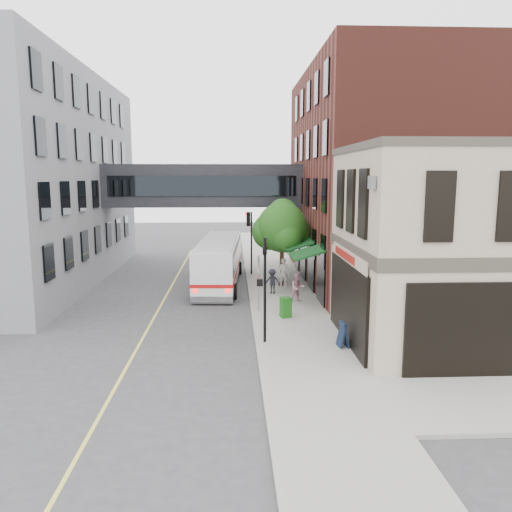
{
  "coord_description": "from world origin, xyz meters",
  "views": [
    {
      "loc": [
        -0.94,
        -18.48,
        7.16
      ],
      "look_at": [
        0.16,
        4.87,
        3.42
      ],
      "focal_mm": 35.0,
      "sensor_mm": 36.0,
      "label": 1
    }
  ],
  "objects": [
    {
      "name": "traffic_signal_far",
      "position": [
        0.26,
        17.0,
        3.34
      ],
      "size": [
        0.53,
        0.28,
        4.5
      ],
      "color": "black",
      "rests_on": "sidewalk_main"
    },
    {
      "name": "brick_building",
      "position": [
        9.98,
        15.0,
        6.99
      ],
      "size": [
        13.76,
        18.0,
        14.0
      ],
      "color": "#522119",
      "rests_on": "ground"
    },
    {
      "name": "sidewalk_main",
      "position": [
        2.0,
        14.0,
        0.07
      ],
      "size": [
        4.0,
        60.0,
        0.15
      ],
      "primitive_type": "cube",
      "color": "gray",
      "rests_on": "ground"
    },
    {
      "name": "newspaper_box",
      "position": [
        1.69,
        5.72,
        0.66
      ],
      "size": [
        0.6,
        0.56,
        1.02
      ],
      "primitive_type": "cube",
      "rotation": [
        0.0,
        0.0,
        0.23
      ],
      "color": "#195C15",
      "rests_on": "sidewalk_main"
    },
    {
      "name": "lane_marking",
      "position": [
        -5.0,
        10.0,
        0.01
      ],
      "size": [
        0.12,
        40.0,
        0.01
      ],
      "primitive_type": "cube",
      "color": "#D8CC4C",
      "rests_on": "ground"
    },
    {
      "name": "bus",
      "position": [
        -1.85,
        14.17,
        1.66
      ],
      "size": [
        3.15,
        11.12,
        2.96
      ],
      "color": "white",
      "rests_on": "ground"
    },
    {
      "name": "traffic_signal_near",
      "position": [
        0.37,
        2.0,
        2.98
      ],
      "size": [
        0.44,
        0.22,
        4.6
      ],
      "color": "black",
      "rests_on": "sidewalk_main"
    },
    {
      "name": "pedestrian_b",
      "position": [
        2.68,
        8.81,
        0.97
      ],
      "size": [
        0.9,
        0.76,
        1.64
      ],
      "primitive_type": "imported",
      "rotation": [
        0.0,
        0.0,
        0.18
      ],
      "color": "#CC849C",
      "rests_on": "sidewalk_main"
    },
    {
      "name": "street_tree",
      "position": [
        2.19,
        13.22,
        3.91
      ],
      "size": [
        3.8,
        3.2,
        5.6
      ],
      "color": "#382619",
      "rests_on": "sidewalk_main"
    },
    {
      "name": "street_sign_pole",
      "position": [
        0.39,
        7.0,
        1.93
      ],
      "size": [
        0.08,
        0.75,
        3.0
      ],
      "color": "gray",
      "rests_on": "sidewalk_main"
    },
    {
      "name": "ground",
      "position": [
        0.0,
        0.0,
        0.0
      ],
      "size": [
        120.0,
        120.0,
        0.0
      ],
      "primitive_type": "plane",
      "color": "#38383A",
      "rests_on": "ground"
    },
    {
      "name": "corner_building",
      "position": [
        8.97,
        2.0,
        4.21
      ],
      "size": [
        10.19,
        8.12,
        8.45
      ],
      "color": "tan",
      "rests_on": "ground"
    },
    {
      "name": "pedestrian_a",
      "position": [
        2.31,
        12.77,
        1.06
      ],
      "size": [
        0.76,
        0.6,
        1.82
      ],
      "primitive_type": "imported",
      "rotation": [
        0.0,
        0.0,
        -0.27
      ],
      "color": "silver",
      "rests_on": "sidewalk_main"
    },
    {
      "name": "sandwich_board",
      "position": [
        3.6,
        1.22,
        0.68
      ],
      "size": [
        0.46,
        0.64,
        1.06
      ],
      "primitive_type": "cube",
      "rotation": [
        0.0,
        0.0,
        0.13
      ],
      "color": "#101B31",
      "rests_on": "sidewalk_main"
    },
    {
      "name": "skyway_bridge",
      "position": [
        -3.0,
        18.0,
        6.5
      ],
      "size": [
        14.0,
        3.18,
        3.0
      ],
      "color": "black",
      "rests_on": "ground"
    },
    {
      "name": "pedestrian_c",
      "position": [
        1.43,
        10.83,
        0.91
      ],
      "size": [
        1.12,
        0.89,
        1.52
      ],
      "primitive_type": "imported",
      "rotation": [
        0.0,
        0.0,
        -0.39
      ],
      "color": "black",
      "rests_on": "sidewalk_main"
    }
  ]
}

